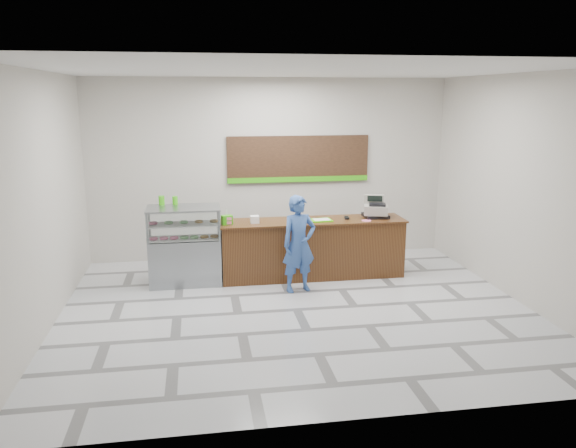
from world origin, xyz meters
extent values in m
plane|color=silver|center=(0.00, 0.00, 0.00)|extent=(7.00, 7.00, 0.00)
plane|color=beige|center=(0.00, 3.00, 1.75)|extent=(7.00, 0.00, 7.00)
plane|color=silver|center=(0.00, 0.00, 3.50)|extent=(7.00, 7.00, 0.00)
cube|color=#573418|center=(0.55, 1.55, 0.50)|extent=(3.20, 0.70, 1.00)
cube|color=#573418|center=(0.55, 1.55, 1.01)|extent=(3.26, 0.76, 0.03)
cube|color=gray|center=(-1.67, 1.55, 0.40)|extent=(1.20, 0.70, 0.80)
cube|color=white|center=(-1.67, 1.55, 1.05)|extent=(1.20, 0.70, 0.50)
cube|color=gray|center=(-1.67, 1.55, 1.31)|extent=(1.22, 0.72, 0.03)
cube|color=silver|center=(-1.67, 1.55, 0.82)|extent=(1.14, 0.64, 0.02)
cube|color=silver|center=(-1.67, 1.55, 1.06)|extent=(1.14, 0.64, 0.02)
torus|color=pink|center=(-2.17, 1.45, 0.85)|extent=(0.15, 0.15, 0.05)
torus|color=pink|center=(-2.00, 1.45, 0.85)|extent=(0.15, 0.15, 0.05)
torus|color=pink|center=(-1.84, 1.45, 0.85)|extent=(0.15, 0.15, 0.05)
torus|color=#7CC573|center=(-1.67, 1.45, 0.85)|extent=(0.15, 0.15, 0.05)
torus|color=#7CC573|center=(-1.50, 1.45, 0.85)|extent=(0.15, 0.15, 0.05)
torus|color=olive|center=(-1.34, 1.45, 0.85)|extent=(0.15, 0.15, 0.05)
torus|color=olive|center=(-1.17, 1.45, 0.85)|extent=(0.15, 0.15, 0.05)
torus|color=pink|center=(-2.17, 1.60, 1.09)|extent=(0.15, 0.15, 0.05)
torus|color=#7CC573|center=(-1.92, 1.60, 1.09)|extent=(0.15, 0.15, 0.05)
torus|color=#7CC573|center=(-1.67, 1.60, 1.09)|extent=(0.15, 0.15, 0.05)
torus|color=olive|center=(-1.42, 1.60, 1.09)|extent=(0.15, 0.15, 0.05)
torus|color=olive|center=(-1.17, 1.60, 1.09)|extent=(0.15, 0.15, 0.05)
cube|color=black|center=(0.55, 2.96, 1.95)|extent=(2.80, 0.05, 0.90)
cube|color=#3ABA10|center=(0.55, 2.93, 1.55)|extent=(2.80, 0.02, 0.10)
cube|color=black|center=(1.71, 1.60, 1.06)|extent=(0.41, 0.41, 0.06)
cube|color=gray|center=(1.71, 1.60, 1.17)|extent=(0.51, 0.53, 0.16)
cube|color=black|center=(1.71, 1.52, 1.28)|extent=(0.33, 0.28, 0.04)
cube|color=gray|center=(1.71, 1.73, 1.34)|extent=(0.36, 0.19, 0.16)
cube|color=black|center=(1.71, 1.67, 1.36)|extent=(0.26, 0.09, 0.10)
cube|color=black|center=(1.17, 1.55, 1.05)|extent=(0.10, 0.16, 0.04)
cube|color=#51DA08|center=(0.67, 1.48, 1.04)|extent=(0.41, 0.31, 0.02)
cube|color=white|center=(0.69, 1.48, 1.05)|extent=(0.30, 0.22, 0.00)
cube|color=white|center=(-0.47, 1.49, 1.09)|extent=(0.15, 0.15, 0.12)
cylinder|color=silver|center=(-0.95, 1.52, 1.10)|extent=(0.09, 0.09, 0.13)
cube|color=#3ABA10|center=(-0.95, 1.45, 1.11)|extent=(0.20, 0.16, 0.16)
cylinder|color=pink|center=(1.47, 1.35, 1.03)|extent=(0.17, 0.17, 0.00)
cylinder|color=#3ABA10|center=(-2.04, 1.83, 1.41)|extent=(0.10, 0.10, 0.16)
cylinder|color=#3ABA10|center=(-1.81, 1.82, 1.40)|extent=(0.09, 0.09, 0.14)
imported|color=#32569D|center=(0.18, 0.85, 0.80)|extent=(0.66, 0.52, 1.60)
camera|label=1|loc=(-1.42, -7.85, 3.16)|focal=35.00mm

